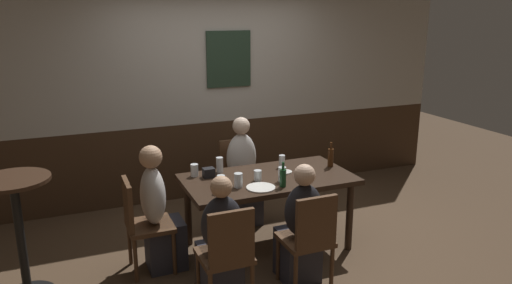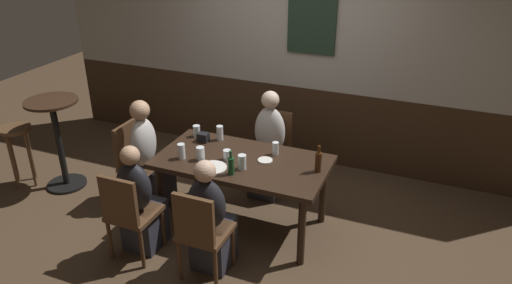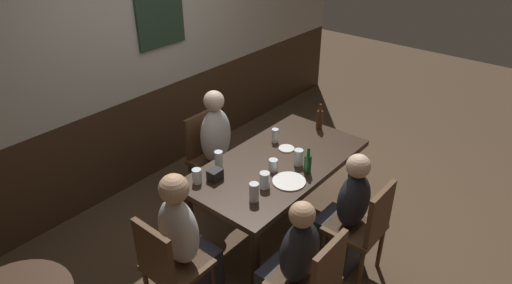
# 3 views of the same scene
# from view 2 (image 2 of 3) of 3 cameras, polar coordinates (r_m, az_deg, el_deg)

# --- Properties ---
(ground_plane) EXTENTS (12.00, 12.00, 0.00)m
(ground_plane) POSITION_cam_2_polar(r_m,az_deg,el_deg) (4.97, -1.53, -9.66)
(ground_plane) COLOR #4C3826
(wall_back) EXTENTS (6.40, 0.13, 2.60)m
(wall_back) POSITION_cam_2_polar(r_m,az_deg,el_deg) (5.81, 5.01, 9.95)
(wall_back) COLOR #3D2819
(wall_back) RESTS_ON ground_plane
(dining_table) EXTENTS (1.64, 0.87, 0.74)m
(dining_table) POSITION_cam_2_polar(r_m,az_deg,el_deg) (4.62, -1.62, -3.03)
(dining_table) COLOR black
(dining_table) RESTS_ON ground_plane
(chair_mid_near) EXTENTS (0.40, 0.40, 0.88)m
(chair_mid_near) POSITION_cam_2_polar(r_m,az_deg,el_deg) (4.06, -6.52, -10.34)
(chair_mid_near) COLOR #513521
(chair_mid_near) RESTS_ON ground_plane
(chair_mid_far) EXTENTS (0.40, 0.40, 0.88)m
(chair_mid_far) POSITION_cam_2_polar(r_m,az_deg,el_deg) (5.39, 2.06, -0.48)
(chair_mid_far) COLOR #513521
(chair_mid_far) RESTS_ON ground_plane
(chair_left_near) EXTENTS (0.40, 0.40, 0.88)m
(chair_left_near) POSITION_cam_2_polar(r_m,az_deg,el_deg) (4.41, -14.86, -7.95)
(chair_left_near) COLOR #513521
(chair_left_near) RESTS_ON ground_plane
(chair_head_west) EXTENTS (0.40, 0.40, 0.88)m
(chair_head_west) POSITION_cam_2_polar(r_m,az_deg,el_deg) (5.26, -13.99, -1.98)
(chair_head_west) COLOR #513521
(chair_head_west) RESTS_ON ground_plane
(person_mid_near) EXTENTS (0.34, 0.37, 1.09)m
(person_mid_near) POSITION_cam_2_polar(r_m,az_deg,el_deg) (4.21, -5.42, -9.60)
(person_mid_near) COLOR #2D2D38
(person_mid_near) RESTS_ON ground_plane
(person_mid_far) EXTENTS (0.34, 0.37, 1.18)m
(person_mid_far) POSITION_cam_2_polar(r_m,az_deg,el_deg) (5.25, 1.44, -1.17)
(person_mid_far) COLOR #2D2D38
(person_mid_far) RESTS_ON ground_plane
(person_left_near) EXTENTS (0.34, 0.37, 1.08)m
(person_left_near) POSITION_cam_2_polar(r_m,az_deg,el_deg) (4.54, -13.57, -7.41)
(person_left_near) COLOR #2D2D38
(person_left_near) RESTS_ON ground_plane
(person_head_west) EXTENTS (0.37, 0.34, 1.18)m
(person_head_west) POSITION_cam_2_polar(r_m,az_deg,el_deg) (5.17, -12.54, -2.28)
(person_head_west) COLOR #2D2D38
(person_head_west) RESTS_ON ground_plane
(tumbler_short) EXTENTS (0.07, 0.07, 0.12)m
(tumbler_short) POSITION_cam_2_polar(r_m,az_deg,el_deg) (5.06, -7.04, 1.22)
(tumbler_short) COLOR silver
(tumbler_short) RESTS_ON dining_table
(pint_glass_amber) EXTENTS (0.07, 0.07, 0.15)m
(pint_glass_amber) POSITION_cam_2_polar(r_m,az_deg,el_deg) (4.95, -4.30, 0.96)
(pint_glass_amber) COLOR silver
(pint_glass_amber) RESTS_ON dining_table
(beer_glass_half) EXTENTS (0.08, 0.08, 0.13)m
(beer_glass_half) POSITION_cam_2_polar(r_m,az_deg,el_deg) (4.58, -6.59, -1.47)
(beer_glass_half) COLOR silver
(beer_glass_half) RESTS_ON dining_table
(highball_clear) EXTENTS (0.07, 0.07, 0.15)m
(highball_clear) POSITION_cam_2_polar(r_m,az_deg,el_deg) (4.62, -8.82, -1.21)
(highball_clear) COLOR silver
(highball_clear) RESTS_ON dining_table
(pint_glass_stout) EXTENTS (0.08, 0.08, 0.14)m
(pint_glass_stout) POSITION_cam_2_polar(r_m,az_deg,el_deg) (4.39, -1.65, -2.47)
(pint_glass_stout) COLOR silver
(pint_glass_stout) RESTS_ON dining_table
(pint_glass_pale) EXTENTS (0.07, 0.07, 0.10)m
(pint_glass_pale) POSITION_cam_2_polar(r_m,az_deg,el_deg) (4.56, -3.45, -1.61)
(pint_glass_pale) COLOR silver
(pint_glass_pale) RESTS_ON dining_table
(tumbler_water) EXTENTS (0.06, 0.06, 0.13)m
(tumbler_water) POSITION_cam_2_polar(r_m,az_deg,el_deg) (4.65, 2.31, -0.86)
(tumbler_water) COLOR silver
(tumbler_water) RESTS_ON dining_table
(beer_bottle_green) EXTENTS (0.06, 0.06, 0.23)m
(beer_bottle_green) POSITION_cam_2_polar(r_m,az_deg,el_deg) (4.30, -2.99, -2.77)
(beer_bottle_green) COLOR #194723
(beer_bottle_green) RESTS_ON dining_table
(beer_bottle_brown) EXTENTS (0.06, 0.06, 0.26)m
(beer_bottle_brown) POSITION_cam_2_polar(r_m,az_deg,el_deg) (4.36, 7.39, -2.30)
(beer_bottle_brown) COLOR #42230F
(beer_bottle_brown) RESTS_ON dining_table
(plate_white_large) EXTENTS (0.27, 0.27, 0.01)m
(plate_white_large) POSITION_cam_2_polar(r_m,az_deg,el_deg) (4.45, -5.17, -3.02)
(plate_white_large) COLOR white
(plate_white_large) RESTS_ON dining_table
(plate_white_small) EXTENTS (0.14, 0.14, 0.01)m
(plate_white_small) POSITION_cam_2_polar(r_m,az_deg,el_deg) (4.55, 1.09, -2.17)
(plate_white_small) COLOR white
(plate_white_small) RESTS_ON dining_table
(condiment_caddy) EXTENTS (0.11, 0.09, 0.09)m
(condiment_caddy) POSITION_cam_2_polar(r_m,az_deg,el_deg) (4.95, -6.27, 0.57)
(condiment_caddy) COLOR black
(condiment_caddy) RESTS_ON dining_table
(side_bar_table) EXTENTS (0.56, 0.56, 1.05)m
(side_bar_table) POSITION_cam_2_polar(r_m,az_deg,el_deg) (5.75, -22.40, 0.56)
(side_bar_table) COLOR black
(side_bar_table) RESTS_ON ground_plane
(bar_stool) EXTENTS (0.34, 0.34, 0.72)m
(bar_stool) POSITION_cam_2_polar(r_m,az_deg,el_deg) (5.99, -26.40, 0.23)
(bar_stool) COLOR brown
(bar_stool) RESTS_ON ground_plane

